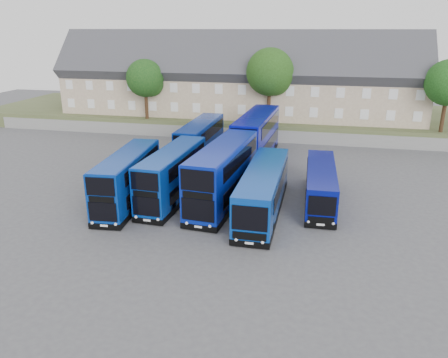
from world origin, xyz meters
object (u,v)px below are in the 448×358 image
at_px(dd_front_left, 128,180).
at_px(tree_west, 146,80).
at_px(coach_east_a, 263,191).
at_px(dd_front_mid, 173,176).
at_px(tree_mid, 271,74).

relative_size(dd_front_left, tree_west, 1.35).
xyz_separation_m(dd_front_left, tree_west, (-7.68, 23.54, 5.06)).
distance_m(coach_east_a, tree_west, 29.76).
bearing_deg(coach_east_a, dd_front_mid, 173.97).
xyz_separation_m(dd_front_mid, tree_west, (-10.87, 21.96, 5.03)).
bearing_deg(dd_front_left, coach_east_a, -0.47).
bearing_deg(dd_front_left, tree_mid, 66.44).
height_order(dd_front_mid, coach_east_a, dd_front_mid).
bearing_deg(dd_front_mid, tree_west, 118.92).
distance_m(dd_front_left, tree_mid, 26.15).
relative_size(dd_front_left, tree_mid, 1.13).
relative_size(dd_front_mid, coach_east_a, 0.84).
distance_m(dd_front_mid, tree_west, 25.01).
bearing_deg(tree_mid, dd_front_mid, -102.87).
bearing_deg(dd_front_left, tree_west, 103.61).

